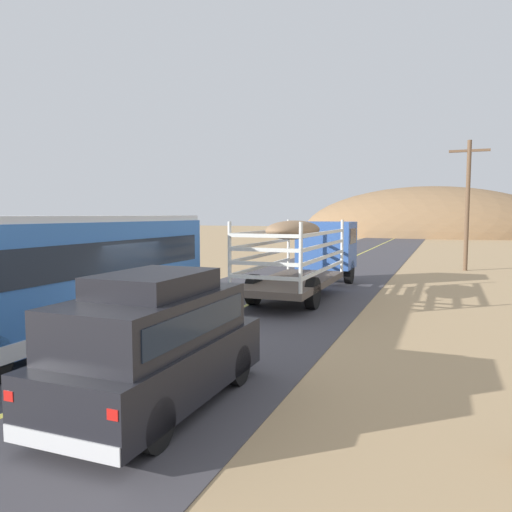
% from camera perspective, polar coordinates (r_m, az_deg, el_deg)
% --- Properties ---
extents(ground_plane, '(240.00, 240.00, 0.00)m').
position_cam_1_polar(ground_plane, '(13.16, -9.59, -9.54)').
color(ground_plane, tan).
extents(road_surface, '(8.00, 120.00, 0.02)m').
position_cam_1_polar(road_surface, '(13.16, -9.59, -9.50)').
color(road_surface, '#423F44').
rests_on(road_surface, ground).
extents(road_centre_line, '(0.16, 117.60, 0.00)m').
position_cam_1_polar(road_centre_line, '(13.16, -9.59, -9.45)').
color(road_centre_line, '#D8CC4C').
rests_on(road_centre_line, road_surface).
extents(suv_near, '(1.90, 4.62, 2.29)m').
position_cam_1_polar(suv_near, '(8.44, -11.62, -9.71)').
color(suv_near, black).
rests_on(suv_near, road_surface).
extents(livestock_truck, '(2.53, 9.70, 3.02)m').
position_cam_1_polar(livestock_truck, '(21.39, 6.93, 0.89)').
color(livestock_truck, '#3359A5').
rests_on(livestock_truck, road_surface).
extents(bus, '(2.54, 10.00, 3.21)m').
position_cam_1_polar(bus, '(13.39, -21.46, -1.97)').
color(bus, '#3872C6').
rests_on(bus, road_surface).
extents(power_pole_mid, '(2.20, 0.24, 7.51)m').
position_cam_1_polar(power_pole_mid, '(30.88, 23.47, 5.91)').
color(power_pole_mid, brown).
rests_on(power_pole_mid, ground).
extents(boulder_mid_field, '(1.34, 1.52, 0.76)m').
position_cam_1_polar(boulder_mid_field, '(42.31, -25.00, 0.50)').
color(boulder_mid_field, '#84705B').
rests_on(boulder_mid_field, ground).
extents(boulder_far_horizon, '(0.70, 0.79, 0.74)m').
position_cam_1_polar(boulder_far_horizon, '(28.42, -10.18, -1.06)').
color(boulder_far_horizon, '#756656').
rests_on(boulder_far_horizon, ground).
extents(distant_hill, '(38.51, 18.89, 14.97)m').
position_cam_1_polar(distant_hill, '(77.91, 19.30, 2.19)').
color(distant_hill, olive).
rests_on(distant_hill, ground).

